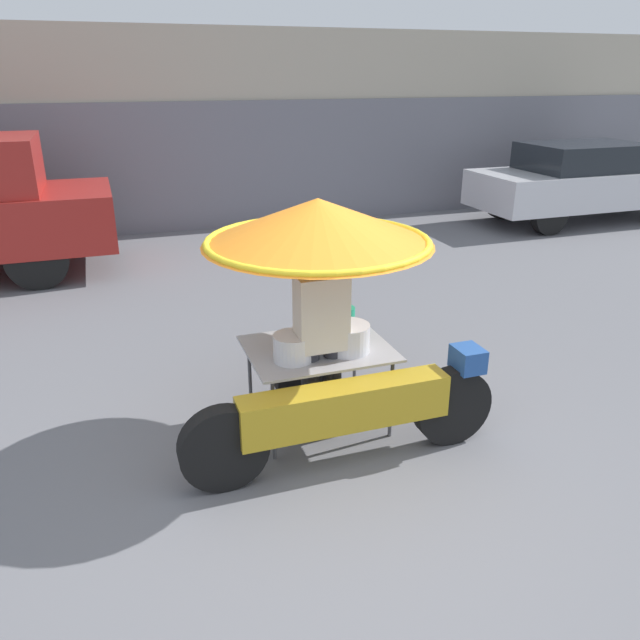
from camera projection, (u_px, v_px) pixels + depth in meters
name	position (u px, v px, depth m)	size (l,w,h in m)	color
ground_plane	(349.00, 491.00, 4.29)	(36.00, 36.00, 0.00)	slate
shopfront_building	(169.00, 129.00, 11.62)	(28.00, 2.06, 3.42)	#B2A893
vendor_motorcycle_cart	(323.00, 266.00, 4.55)	(2.39, 1.71, 1.85)	black
vendor_person	(321.00, 337.00, 4.65)	(0.38, 0.22, 1.53)	#2D2D33
parked_car	(588.00, 181.00, 11.82)	(4.55, 1.66, 1.46)	black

